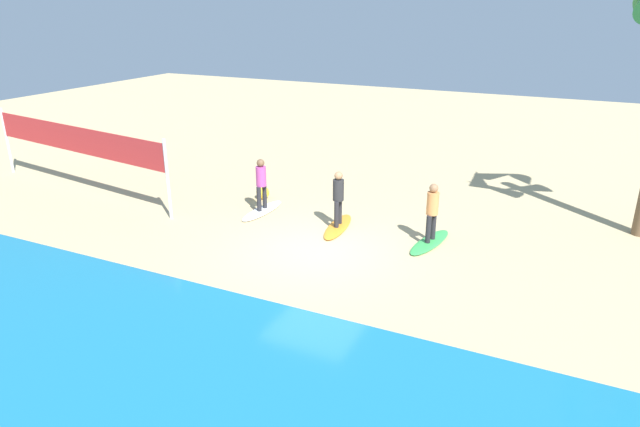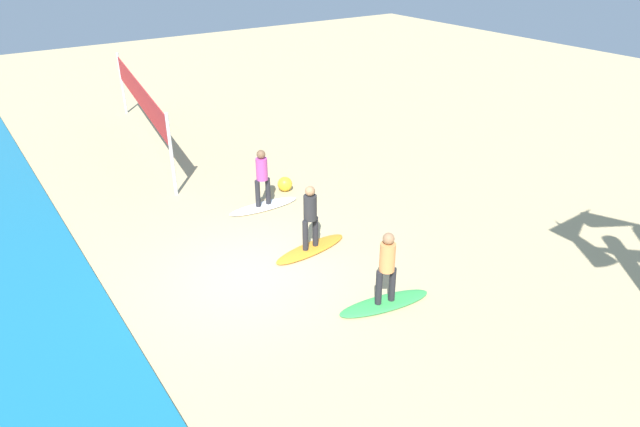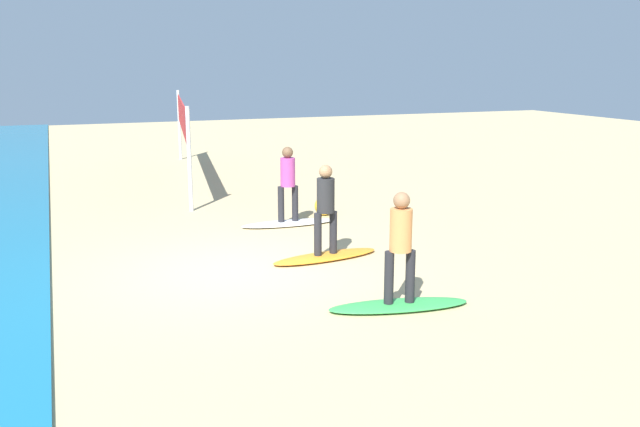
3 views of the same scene
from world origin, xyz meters
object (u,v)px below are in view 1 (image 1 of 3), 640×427
surfer_white (261,181)px  surfer_orange (338,195)px  surfboard_green (430,242)px  beach_ball (263,193)px  surfer_green (432,208)px  surfboard_white (262,211)px  volleyball_net (75,142)px  surfboard_orange (338,227)px

surfer_white → surfer_orange: bearing=175.6°
surfboard_green → surfer_orange: (2.75, 0.05, 0.99)m
surfboard_green → beach_ball: 6.23m
surfer_green → surfboard_white: bearing=-1.6°
volleyball_net → surfboard_green: bearing=-175.9°
surfboard_white → volleyball_net: volleyball_net is taller
surfboard_orange → volleyball_net: volleyball_net is taller
surfer_green → surfer_white: (5.46, -0.16, 0.00)m
surfboard_white → surfer_white: (-0.00, 0.00, 0.99)m
surfboard_orange → surfer_orange: 0.99m
surfer_green → surfboard_white: size_ratio=0.78×
surfboard_orange → surfer_orange: bearing=-7.3°
surfer_green → volleyball_net: (12.15, 0.88, 0.75)m
surfboard_white → surfer_orange: bearing=87.7°
surfer_green → surfer_orange: same height
surfboard_green → surfboard_white: size_ratio=1.00×
surfboard_green → beach_ball: size_ratio=4.79×
surfer_green → surfer_white: 5.46m
surfboard_orange → surfer_green: bearing=83.7°
volleyball_net → surfer_white: bearing=-171.2°
surfer_green → surfboard_orange: surfer_green is taller
volleyball_net → beach_ball: bearing=-160.6°
beach_ball → surfer_white: bearing=120.1°
surfboard_green → surfer_white: surfer_white is taller
surfboard_white → surfer_white: 0.99m
surfboard_orange → beach_ball: size_ratio=4.79×
surfer_green → volleyball_net: size_ratio=0.18×
surfboard_green → surfboard_white: same height
surfboard_orange → surfboard_white: (2.71, -0.21, 0.00)m
surfer_orange → volleyball_net: 9.46m
surfboard_green → surfer_orange: surfer_orange is taller
surfer_orange → volleyball_net: bearing=5.0°
surfer_green → surfer_white: same height
surfer_orange → beach_ball: size_ratio=3.74×
surfer_green → surfer_white: size_ratio=1.00×
surfer_green → surfer_orange: bearing=1.0°
surfboard_green → surfboard_orange: 2.75m
surfboard_white → beach_ball: bearing=-147.8°
surfboard_green → beach_ball: bearing=-91.4°
surfboard_orange → beach_ball: beach_ball is taller
surfer_orange → surfboard_white: size_ratio=0.78×
surfer_white → beach_ball: surfer_white is taller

